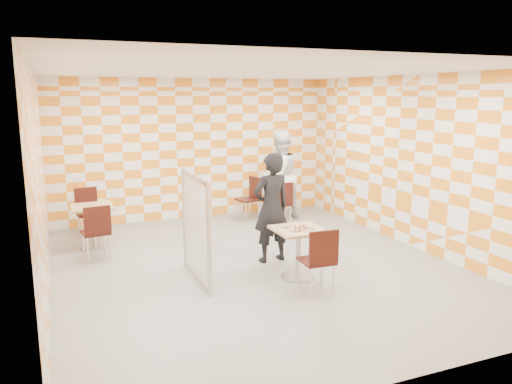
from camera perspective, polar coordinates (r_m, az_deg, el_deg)
room_shell at (r=8.08m, az=-1.58°, el=2.82°), size 7.00×7.00×7.00m
main_table at (r=7.35m, az=4.86°, el=-5.99°), size 0.70×0.70×0.75m
second_table at (r=10.79m, az=2.11°, el=-0.42°), size 0.70×0.70×0.75m
empty_table at (r=9.23m, az=-18.14°, el=-2.96°), size 0.70×0.70×0.75m
chair_main_front at (r=6.74m, az=7.31°, el=-7.30°), size 0.44×0.45×0.92m
chair_second_front at (r=10.16m, az=2.92°, el=-0.95°), size 0.49×0.49×0.92m
chair_second_side at (r=10.69m, az=-0.53°, el=-0.33°), size 0.52×0.51×0.92m
chair_empty_near at (r=8.45m, az=-17.76°, el=-3.96°), size 0.47×0.48×0.92m
chair_empty_far at (r=9.99m, az=-18.70°, el=-1.74°), size 0.47×0.48×0.92m
partition at (r=7.21m, az=-6.91°, el=-4.04°), size 0.08×1.38×1.55m
man_dark at (r=7.96m, az=1.77°, el=-1.81°), size 0.69×0.50×1.77m
man_white at (r=10.66m, az=2.76°, el=1.85°), size 1.12×1.01×1.90m
pizza_on_foil at (r=7.26m, az=4.95°, el=-4.07°), size 0.40×0.40×0.04m
sport_bottle at (r=10.69m, az=1.07°, el=1.27°), size 0.06×0.06×0.20m
soda_bottle at (r=10.81m, az=2.77°, el=1.45°), size 0.07×0.07×0.23m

